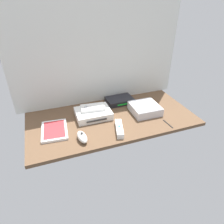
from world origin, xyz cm
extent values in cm
cube|color=brown|center=(0.00, 0.00, -1.00)|extent=(100.00, 48.00, 2.00)
cube|color=silver|center=(0.00, 24.60, 32.00)|extent=(110.00, 1.20, 64.00)
cube|color=white|center=(-10.31, 5.15, 2.20)|extent=(21.24, 16.32, 4.40)
cube|color=#2D2D2D|center=(-10.44, -3.05, 2.20)|extent=(12.01, 0.78, 0.80)
cube|color=silver|center=(21.75, -0.99, 2.50)|extent=(17.36, 17.36, 5.00)
cube|color=silver|center=(21.75, -0.99, 5.15)|extent=(16.67, 16.67, 0.30)
cube|color=white|center=(-34.50, -2.29, 0.70)|extent=(15.22, 20.12, 1.40)
cube|color=#B72D33|center=(-34.50, -2.29, 1.48)|extent=(12.55, 17.26, 0.16)
cube|color=black|center=(11.55, 16.36, 1.70)|extent=(18.26, 12.39, 3.40)
cube|color=#19D833|center=(11.69, 10.16, 1.70)|extent=(8.01, 0.57, 0.60)
cube|color=white|center=(-0.91, -14.08, 1.50)|extent=(7.65, 15.21, 3.00)
cylinder|color=#387FDB|center=(-0.91, -14.08, 3.20)|extent=(1.40, 1.40, 0.40)
ellipsoid|color=white|center=(-21.81, -14.86, 2.00)|extent=(5.45, 10.42, 4.00)
sphere|color=#4C4C4C|center=(-21.81, -14.86, 4.40)|extent=(1.40, 1.40, 1.40)
cube|color=white|center=(-10.09, 6.62, 5.40)|extent=(15.14, 9.42, 2.00)
cylinder|color=#99999E|center=(-14.07, 7.02, 6.60)|extent=(2.19, 2.19, 0.40)
cylinder|color=black|center=(28.14, -17.67, 0.35)|extent=(1.23, 9.03, 0.70)
camera|label=1|loc=(-35.67, -97.17, 66.75)|focal=32.40mm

